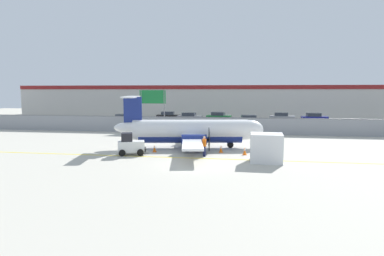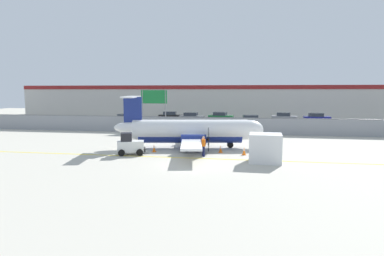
{
  "view_description": "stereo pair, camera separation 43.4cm",
  "coord_description": "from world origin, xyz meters",
  "px_view_note": "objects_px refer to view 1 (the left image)",
  "views": [
    {
      "loc": [
        3.92,
        -24.9,
        5.46
      ],
      "look_at": [
        -1.34,
        7.88,
        1.8
      ],
      "focal_mm": 32.0,
      "sensor_mm": 36.0,
      "label": 1
    },
    {
      "loc": [
        4.35,
        -24.83,
        5.46
      ],
      "look_at": [
        -1.34,
        7.88,
        1.8
      ],
      "focal_mm": 32.0,
      "sensor_mm": 36.0,
      "label": 2
    }
  ],
  "objects_px": {
    "parked_car_2": "(190,117)",
    "parked_car_4": "(249,120)",
    "traffic_cone_far_left": "(221,149)",
    "parked_car_5": "(282,117)",
    "parked_car_6": "(314,118)",
    "baggage_tug": "(131,145)",
    "commuter_airplane": "(193,131)",
    "cargo_container": "(266,148)",
    "parked_car_0": "(124,119)",
    "traffic_cone_near_left": "(154,148)",
    "traffic_cone_near_right": "(245,151)",
    "parked_car_3": "(219,117)",
    "parked_car_1": "(168,116)",
    "highway_sign": "(153,100)",
    "ground_crew_worker": "(204,145)"
  },
  "relations": [
    {
      "from": "ground_crew_worker",
      "to": "parked_car_0",
      "type": "distance_m",
      "value": 28.85
    },
    {
      "from": "baggage_tug",
      "to": "parked_car_3",
      "type": "bearing_deg",
      "value": 63.15
    },
    {
      "from": "parked_car_1",
      "to": "parked_car_6",
      "type": "height_order",
      "value": "same"
    },
    {
      "from": "ground_crew_worker",
      "to": "parked_car_0",
      "type": "bearing_deg",
      "value": 94.78
    },
    {
      "from": "baggage_tug",
      "to": "parked_car_0",
      "type": "height_order",
      "value": "baggage_tug"
    },
    {
      "from": "parked_car_2",
      "to": "commuter_airplane",
      "type": "bearing_deg",
      "value": -76.02
    },
    {
      "from": "commuter_airplane",
      "to": "parked_car_3",
      "type": "height_order",
      "value": "commuter_airplane"
    },
    {
      "from": "parked_car_2",
      "to": "parked_car_4",
      "type": "xyz_separation_m",
      "value": [
        10.05,
        -4.28,
        0.0
      ]
    },
    {
      "from": "parked_car_3",
      "to": "highway_sign",
      "type": "bearing_deg",
      "value": -110.25
    },
    {
      "from": "traffic_cone_far_left",
      "to": "parked_car_5",
      "type": "xyz_separation_m",
      "value": [
        8.17,
        30.22,
        0.58
      ]
    },
    {
      "from": "cargo_container",
      "to": "parked_car_5",
      "type": "xyz_separation_m",
      "value": [
        4.45,
        33.77,
        -0.21
      ]
    },
    {
      "from": "traffic_cone_far_left",
      "to": "parked_car_1",
      "type": "relative_size",
      "value": 0.15
    },
    {
      "from": "parked_car_0",
      "to": "parked_car_3",
      "type": "distance_m",
      "value": 16.3
    },
    {
      "from": "commuter_airplane",
      "to": "parked_car_3",
      "type": "xyz_separation_m",
      "value": [
        0.19,
        27.64,
        -0.71
      ]
    },
    {
      "from": "cargo_container",
      "to": "parked_car_0",
      "type": "bearing_deg",
      "value": 130.3
    },
    {
      "from": "highway_sign",
      "to": "cargo_container",
      "type": "bearing_deg",
      "value": -52.76
    },
    {
      "from": "ground_crew_worker",
      "to": "parked_car_3",
      "type": "xyz_separation_m",
      "value": [
        -1.4,
        31.65,
        -0.06
      ]
    },
    {
      "from": "parked_car_4",
      "to": "highway_sign",
      "type": "xyz_separation_m",
      "value": [
        -12.97,
        -8.43,
        3.24
      ]
    },
    {
      "from": "baggage_tug",
      "to": "traffic_cone_near_left",
      "type": "distance_m",
      "value": 2.36
    },
    {
      "from": "parked_car_3",
      "to": "parked_car_5",
      "type": "height_order",
      "value": "same"
    },
    {
      "from": "baggage_tug",
      "to": "ground_crew_worker",
      "type": "relative_size",
      "value": 1.5
    },
    {
      "from": "ground_crew_worker",
      "to": "parked_car_1",
      "type": "distance_m",
      "value": 33.39
    },
    {
      "from": "traffic_cone_near_left",
      "to": "traffic_cone_near_right",
      "type": "bearing_deg",
      "value": -0.62
    },
    {
      "from": "commuter_airplane",
      "to": "traffic_cone_near_left",
      "type": "distance_m",
      "value": 4.27
    },
    {
      "from": "baggage_tug",
      "to": "parked_car_0",
      "type": "bearing_deg",
      "value": 93.24
    },
    {
      "from": "traffic_cone_near_left",
      "to": "traffic_cone_far_left",
      "type": "relative_size",
      "value": 1.0
    },
    {
      "from": "commuter_airplane",
      "to": "parked_car_4",
      "type": "bearing_deg",
      "value": 65.74
    },
    {
      "from": "traffic_cone_far_left",
      "to": "parked_car_6",
      "type": "relative_size",
      "value": 0.15
    },
    {
      "from": "traffic_cone_far_left",
      "to": "traffic_cone_near_right",
      "type": "bearing_deg",
      "value": -20.03
    },
    {
      "from": "traffic_cone_near_right",
      "to": "traffic_cone_far_left",
      "type": "distance_m",
      "value": 2.21
    },
    {
      "from": "commuter_airplane",
      "to": "parked_car_0",
      "type": "relative_size",
      "value": 3.79
    },
    {
      "from": "cargo_container",
      "to": "traffic_cone_far_left",
      "type": "distance_m",
      "value": 5.19
    },
    {
      "from": "commuter_airplane",
      "to": "traffic_cone_near_right",
      "type": "distance_m",
      "value": 5.78
    },
    {
      "from": "parked_car_6",
      "to": "parked_car_3",
      "type": "bearing_deg",
      "value": 178.35
    },
    {
      "from": "ground_crew_worker",
      "to": "parked_car_5",
      "type": "relative_size",
      "value": 0.39
    },
    {
      "from": "baggage_tug",
      "to": "cargo_container",
      "type": "height_order",
      "value": "cargo_container"
    },
    {
      "from": "baggage_tug",
      "to": "ground_crew_worker",
      "type": "bearing_deg",
      "value": -15.36
    },
    {
      "from": "parked_car_3",
      "to": "ground_crew_worker",
      "type": "bearing_deg",
      "value": -79.9
    },
    {
      "from": "parked_car_0",
      "to": "parked_car_3",
      "type": "relative_size",
      "value": 0.96
    },
    {
      "from": "baggage_tug",
      "to": "commuter_airplane",
      "type": "bearing_deg",
      "value": 24.52
    },
    {
      "from": "traffic_cone_near_left",
      "to": "parked_car_4",
      "type": "relative_size",
      "value": 0.15
    },
    {
      "from": "baggage_tug",
      "to": "traffic_cone_far_left",
      "type": "distance_m",
      "value": 7.87
    },
    {
      "from": "commuter_airplane",
      "to": "traffic_cone_near_right",
      "type": "relative_size",
      "value": 25.05
    },
    {
      "from": "parked_car_0",
      "to": "parked_car_6",
      "type": "height_order",
      "value": "same"
    },
    {
      "from": "traffic_cone_far_left",
      "to": "parked_car_5",
      "type": "height_order",
      "value": "parked_car_5"
    },
    {
      "from": "parked_car_3",
      "to": "parked_car_6",
      "type": "xyz_separation_m",
      "value": [
        16.03,
        0.26,
        0.0
      ]
    },
    {
      "from": "ground_crew_worker",
      "to": "parked_car_4",
      "type": "bearing_deg",
      "value": 52.89
    },
    {
      "from": "traffic_cone_near_left",
      "to": "traffic_cone_near_right",
      "type": "relative_size",
      "value": 1.0
    },
    {
      "from": "traffic_cone_near_left",
      "to": "parked_car_6",
      "type": "height_order",
      "value": "parked_car_6"
    },
    {
      "from": "cargo_container",
      "to": "parked_car_6",
      "type": "xyz_separation_m",
      "value": [
        9.69,
        33.47,
        -0.21
      ]
    }
  ]
}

